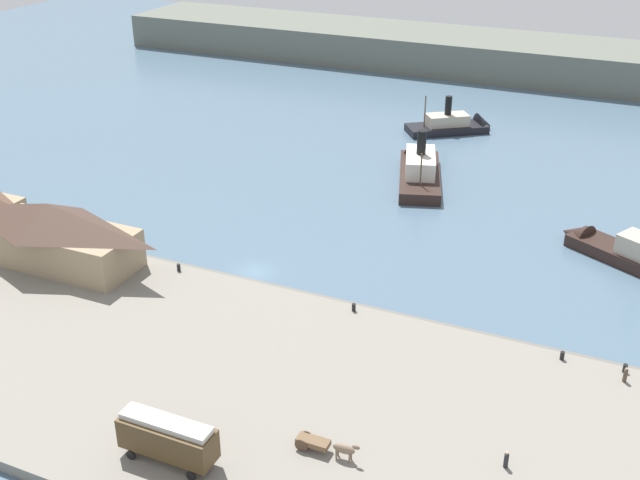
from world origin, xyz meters
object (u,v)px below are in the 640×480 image
(mooring_post_east, at_px, (562,356))
(pedestrian_by_tram, at_px, (625,375))
(mooring_post_center_east, at_px, (625,368))
(ferry_departing_north, at_px, (457,125))
(ferry_outer_harbor, at_px, (630,254))
(ferry_near_quay, at_px, (420,167))
(street_tram, at_px, (168,437))
(mooring_post_center_west, at_px, (179,268))
(pedestrian_near_cart, at_px, (506,460))
(horse_cart, at_px, (325,445))
(ferry_shed_east_terminal, at_px, (52,233))
(mooring_post_west, at_px, (354,307))

(mooring_post_east, bearing_deg, pedestrian_by_tram, -11.97)
(mooring_post_center_east, relative_size, ferry_departing_north, 0.06)
(ferry_outer_harbor, distance_m, ferry_near_quay, 37.98)
(ferry_outer_harbor, bearing_deg, pedestrian_by_tram, -86.39)
(street_tram, relative_size, ferry_outer_harbor, 0.38)
(mooring_post_center_west, bearing_deg, pedestrian_near_cart, -21.90)
(horse_cart, bearing_deg, pedestrian_by_tram, 43.43)
(ferry_shed_east_terminal, xyz_separation_m, mooring_post_center_east, (67.20, 4.73, -3.59))
(street_tram, bearing_deg, mooring_post_center_east, 40.41)
(horse_cart, bearing_deg, mooring_post_east, 54.13)
(mooring_post_center_west, bearing_deg, mooring_post_west, 0.38)
(horse_cart, height_order, ferry_departing_north, ferry_departing_north)
(ferry_near_quay, bearing_deg, horse_cart, -78.99)
(horse_cart, height_order, ferry_near_quay, ferry_near_quay)
(street_tram, bearing_deg, ferry_departing_north, 91.11)
(mooring_post_center_east, distance_m, ferry_outer_harbor, 26.60)
(street_tram, distance_m, ferry_near_quay, 73.13)
(ferry_departing_north, bearing_deg, mooring_post_west, -84.12)
(mooring_post_center_east, height_order, mooring_post_east, same)
(ferry_shed_east_terminal, bearing_deg, street_tram, -36.06)
(mooring_post_west, bearing_deg, mooring_post_east, -0.02)
(mooring_post_west, height_order, ferry_outer_harbor, ferry_outer_harbor)
(horse_cart, height_order, mooring_post_west, horse_cart)
(mooring_post_center_west, xyz_separation_m, ferry_outer_harbor, (50.16, 27.02, -0.24))
(pedestrian_near_cart, distance_m, mooring_post_center_west, 47.40)
(mooring_post_center_west, bearing_deg, ferry_shed_east_terminal, -164.51)
(pedestrian_by_tram, relative_size, pedestrian_near_cart, 1.00)
(ferry_outer_harbor, height_order, ferry_near_quay, ferry_outer_harbor)
(mooring_post_east, relative_size, ferry_departing_north, 0.06)
(pedestrian_by_tram, bearing_deg, horse_cart, -136.57)
(ferry_outer_harbor, bearing_deg, mooring_post_east, -99.18)
(mooring_post_center_east, xyz_separation_m, ferry_near_quay, (-35.30, 44.17, -0.00))
(mooring_post_west, bearing_deg, horse_cart, -73.89)
(pedestrian_near_cart, relative_size, ferry_outer_harbor, 0.07)
(mooring_post_center_west, distance_m, ferry_departing_north, 71.06)
(horse_cart, relative_size, mooring_post_east, 6.40)
(ferry_shed_east_terminal, relative_size, mooring_post_east, 24.73)
(ferry_shed_east_terminal, xyz_separation_m, pedestrian_near_cart, (59.37, -13.42, -3.30))
(ferry_shed_east_terminal, distance_m, horse_cart, 48.54)
(ferry_shed_east_terminal, height_order, ferry_outer_harbor, ferry_outer_harbor)
(pedestrian_near_cart, relative_size, mooring_post_center_east, 1.79)
(horse_cart, bearing_deg, mooring_post_center_east, 45.70)
(ferry_departing_north, height_order, ferry_outer_harbor, ferry_outer_harbor)
(ferry_shed_east_terminal, relative_size, pedestrian_near_cart, 13.81)
(ferry_shed_east_terminal, bearing_deg, mooring_post_west, 6.55)
(pedestrian_by_tram, bearing_deg, ferry_outer_harbor, 93.61)
(street_tram, relative_size, horse_cart, 1.49)
(street_tram, height_order, horse_cart, street_tram)
(mooring_post_east, relative_size, ferry_near_quay, 0.04)
(pedestrian_near_cart, bearing_deg, street_tram, -157.60)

